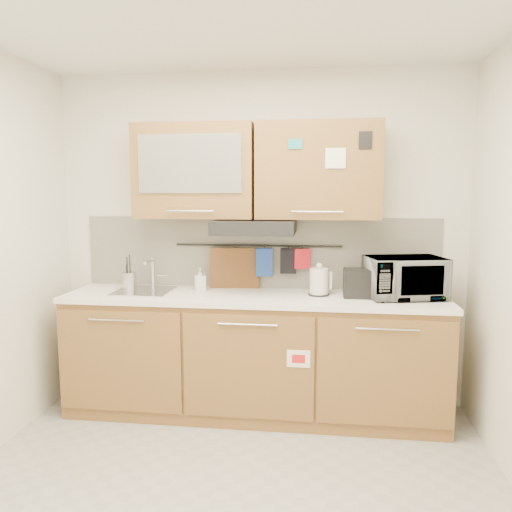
# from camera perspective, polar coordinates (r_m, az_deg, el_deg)

# --- Properties ---
(floor) EXTENTS (3.20, 3.20, 0.00)m
(floor) POSITION_cam_1_polar(r_m,az_deg,el_deg) (2.98, -3.65, -27.01)
(floor) COLOR #9E9993
(floor) RESTS_ON ground
(wall_back) EXTENTS (3.20, 0.00, 3.20)m
(wall_back) POSITION_cam_1_polar(r_m,az_deg,el_deg) (3.96, 0.31, 1.86)
(wall_back) COLOR silver
(wall_back) RESTS_ON ground
(base_cabinet) EXTENTS (2.80, 0.64, 0.88)m
(base_cabinet) POSITION_cam_1_polar(r_m,az_deg,el_deg) (3.85, -0.26, -11.96)
(base_cabinet) COLOR brown
(base_cabinet) RESTS_ON floor
(countertop) EXTENTS (2.82, 0.62, 0.04)m
(countertop) POSITION_cam_1_polar(r_m,az_deg,el_deg) (3.71, -0.27, -4.75)
(countertop) COLOR white
(countertop) RESTS_ON base_cabinet
(backsplash) EXTENTS (2.80, 0.02, 0.56)m
(backsplash) POSITION_cam_1_polar(r_m,az_deg,el_deg) (3.96, 0.29, 0.40)
(backsplash) COLOR silver
(backsplash) RESTS_ON countertop
(upper_cabinets) EXTENTS (1.82, 0.37, 0.70)m
(upper_cabinets) POSITION_cam_1_polar(r_m,az_deg,el_deg) (3.77, -0.09, 9.66)
(upper_cabinets) COLOR brown
(upper_cabinets) RESTS_ON wall_back
(range_hood) EXTENTS (0.60, 0.46, 0.10)m
(range_hood) POSITION_cam_1_polar(r_m,az_deg,el_deg) (3.70, -0.16, 3.34)
(range_hood) COLOR black
(range_hood) RESTS_ON upper_cabinets
(sink) EXTENTS (0.42, 0.40, 0.26)m
(sink) POSITION_cam_1_polar(r_m,az_deg,el_deg) (3.93, -12.64, -3.91)
(sink) COLOR silver
(sink) RESTS_ON countertop
(utensil_rail) EXTENTS (1.30, 0.02, 0.02)m
(utensil_rail) POSITION_cam_1_polar(r_m,az_deg,el_deg) (3.91, 0.22, 1.21)
(utensil_rail) COLOR black
(utensil_rail) RESTS_ON backsplash
(utensil_crock) EXTENTS (0.14, 0.14, 0.27)m
(utensil_crock) POSITION_cam_1_polar(r_m,az_deg,el_deg) (4.02, -14.27, -2.73)
(utensil_crock) COLOR #AFAFB4
(utensil_crock) RESTS_ON countertop
(kettle) EXTENTS (0.18, 0.16, 0.24)m
(kettle) POSITION_cam_1_polar(r_m,az_deg,el_deg) (3.71, 7.22, -3.02)
(kettle) COLOR silver
(kettle) RESTS_ON countertop
(toaster) EXTENTS (0.27, 0.16, 0.21)m
(toaster) POSITION_cam_1_polar(r_m,az_deg,el_deg) (3.68, 12.09, -3.03)
(toaster) COLOR black
(toaster) RESTS_ON countertop
(microwave) EXTENTS (0.60, 0.48, 0.29)m
(microwave) POSITION_cam_1_polar(r_m,az_deg,el_deg) (3.74, 16.61, -2.38)
(microwave) COLOR #999999
(microwave) RESTS_ON countertop
(soap_bottle) EXTENTS (0.10, 0.10, 0.17)m
(soap_bottle) POSITION_cam_1_polar(r_m,az_deg,el_deg) (3.88, -6.41, -2.65)
(soap_bottle) COLOR #999999
(soap_bottle) RESTS_ON countertop
(cutting_board) EXTENTS (0.39, 0.07, 0.48)m
(cutting_board) POSITION_cam_1_polar(r_m,az_deg,el_deg) (3.96, -2.44, -2.54)
(cutting_board) COLOR brown
(cutting_board) RESTS_ON utensil_rail
(oven_mitt) EXTENTS (0.14, 0.05, 0.22)m
(oven_mitt) POSITION_cam_1_polar(r_m,az_deg,el_deg) (3.91, 0.93, -0.72)
(oven_mitt) COLOR #22449C
(oven_mitt) RESTS_ON utensil_rail
(dark_pouch) EXTENTS (0.13, 0.04, 0.20)m
(dark_pouch) POSITION_cam_1_polar(r_m,az_deg,el_deg) (3.89, 3.70, -0.59)
(dark_pouch) COLOR black
(dark_pouch) RESTS_ON utensil_rail
(pot_holder) EXTENTS (0.12, 0.06, 0.15)m
(pot_holder) POSITION_cam_1_polar(r_m,az_deg,el_deg) (3.88, 5.32, -0.32)
(pot_holder) COLOR red
(pot_holder) RESTS_ON utensil_rail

